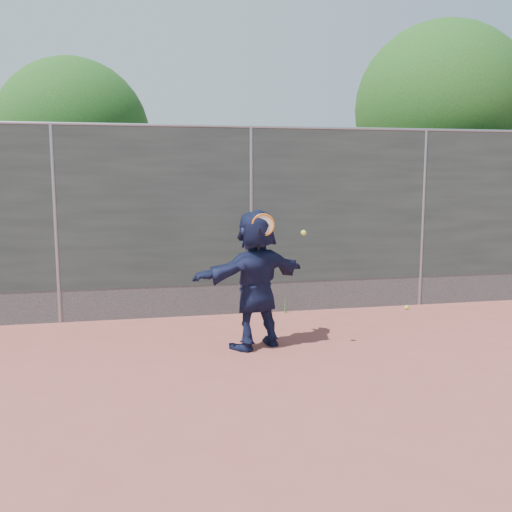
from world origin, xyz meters
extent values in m
plane|color=#9E4C42|center=(0.00, 0.00, 0.00)|extent=(80.00, 80.00, 0.00)
imported|color=#161C3D|center=(-0.30, 1.67, 0.91)|extent=(1.76, 1.17, 1.82)
sphere|color=#C2EE35|center=(2.62, 3.21, 0.03)|extent=(0.07, 0.07, 0.07)
cube|color=#38423D|center=(0.00, 3.50, 1.75)|extent=(20.00, 0.04, 2.50)
cube|color=slate|center=(0.00, 3.50, 0.25)|extent=(20.00, 0.03, 0.50)
cylinder|color=gray|center=(0.00, 3.50, 3.00)|extent=(20.00, 0.05, 0.05)
cylinder|color=gray|center=(-3.00, 3.50, 1.50)|extent=(0.06, 0.06, 3.00)
cylinder|color=gray|center=(0.00, 3.50, 1.50)|extent=(0.06, 0.06, 3.00)
cylinder|color=gray|center=(3.00, 3.50, 1.50)|extent=(0.06, 0.06, 3.00)
torus|color=orange|center=(-0.25, 1.47, 1.63)|extent=(0.29, 0.03, 0.29)
cylinder|color=beige|center=(-0.25, 1.47, 1.63)|extent=(0.25, 0.01, 0.25)
cylinder|color=black|center=(-0.30, 1.49, 1.43)|extent=(0.03, 0.13, 0.33)
sphere|color=#C2EE35|center=(0.25, 1.38, 1.54)|extent=(0.07, 0.07, 0.07)
cylinder|color=#382314|center=(4.50, 5.70, 1.30)|extent=(0.28, 0.28, 2.60)
sphere|color=#23561C|center=(4.50, 5.70, 3.59)|extent=(3.60, 3.60, 3.60)
sphere|color=#23561C|center=(5.22, 5.90, 3.23)|extent=(2.52, 2.52, 2.52)
cylinder|color=#382314|center=(-3.00, 6.50, 1.10)|extent=(0.28, 0.28, 2.20)
sphere|color=#23561C|center=(-3.00, 6.50, 3.03)|extent=(3.00, 3.00, 3.00)
sphere|color=#23561C|center=(-2.40, 6.70, 2.73)|extent=(2.10, 2.10, 2.10)
cone|color=#387226|center=(0.25, 3.38, 0.13)|extent=(0.03, 0.03, 0.26)
cone|color=#387226|center=(0.55, 3.40, 0.15)|extent=(0.03, 0.03, 0.30)
cone|color=#387226|center=(-0.10, 3.36, 0.11)|extent=(0.03, 0.03, 0.22)
camera|label=1|loc=(-1.78, -5.48, 2.27)|focal=40.00mm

